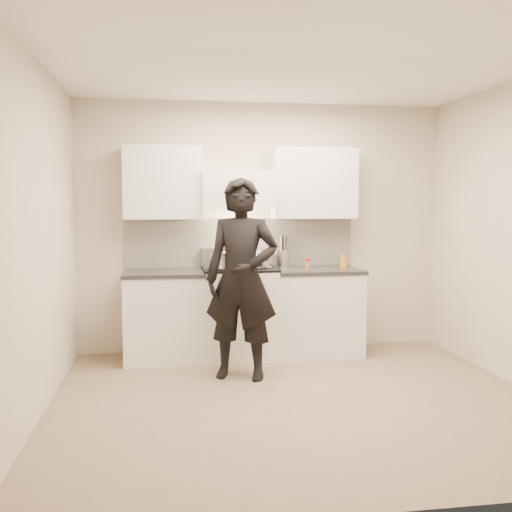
# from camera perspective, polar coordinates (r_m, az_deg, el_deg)

# --- Properties ---
(ground_plane) EXTENTS (4.00, 4.00, 0.00)m
(ground_plane) POSITION_cam_1_polar(r_m,az_deg,el_deg) (4.83, 4.16, -14.18)
(ground_plane) COLOR #866F53
(room_shell) EXTENTS (4.04, 3.54, 2.70)m
(room_shell) POSITION_cam_1_polar(r_m,az_deg,el_deg) (4.91, 2.66, 5.13)
(room_shell) COLOR beige
(room_shell) RESTS_ON ground
(stove) EXTENTS (0.76, 0.65, 0.96)m
(stove) POSITION_cam_1_polar(r_m,az_deg,el_deg) (6.02, -1.65, -5.60)
(stove) COLOR white
(stove) RESTS_ON ground
(counter_right) EXTENTS (0.92, 0.67, 0.92)m
(counter_right) POSITION_cam_1_polar(r_m,az_deg,el_deg) (6.18, 6.04, -5.48)
(counter_right) COLOR silver
(counter_right) RESTS_ON ground
(counter_left) EXTENTS (0.82, 0.67, 0.92)m
(counter_left) POSITION_cam_1_polar(r_m,az_deg,el_deg) (5.98, -9.13, -5.88)
(counter_left) COLOR silver
(counter_left) RESTS_ON ground
(wok) EXTENTS (0.37, 0.45, 0.30)m
(wok) POSITION_cam_1_polar(r_m,az_deg,el_deg) (6.09, -0.24, 0.06)
(wok) COLOR #B1B2CA
(wok) RESTS_ON stove
(stock_pot) EXTENTS (0.32, 0.30, 0.16)m
(stock_pot) POSITION_cam_1_polar(r_m,az_deg,el_deg) (5.78, -3.22, -0.42)
(stock_pot) COLOR #B1B2CA
(stock_pot) RESTS_ON stove
(utensil_crock) EXTENTS (0.13, 0.13, 0.34)m
(utensil_crock) POSITION_cam_1_polar(r_m,az_deg,el_deg) (6.26, 2.69, -0.10)
(utensil_crock) COLOR #B3B3B5
(utensil_crock) RESTS_ON counter_right
(spice_jar) EXTENTS (0.04, 0.04, 0.09)m
(spice_jar) POSITION_cam_1_polar(r_m,az_deg,el_deg) (6.21, 5.14, -0.71)
(spice_jar) COLOR orange
(spice_jar) RESTS_ON counter_right
(oil_glass) EXTENTS (0.08, 0.08, 0.13)m
(oil_glass) POSITION_cam_1_polar(r_m,az_deg,el_deg) (6.26, 8.76, -0.51)
(oil_glass) COLOR orange
(oil_glass) RESTS_ON counter_right
(person) EXTENTS (0.78, 0.63, 1.85)m
(person) POSITION_cam_1_polar(r_m,az_deg,el_deg) (5.22, -1.45, -2.30)
(person) COLOR black
(person) RESTS_ON ground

